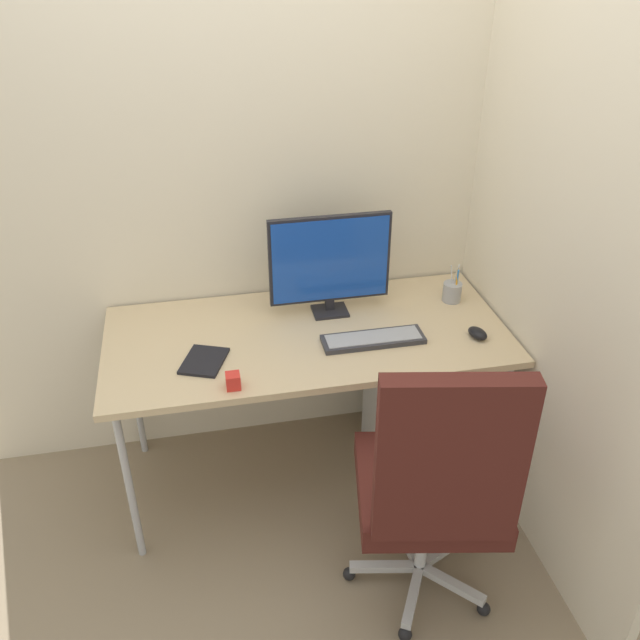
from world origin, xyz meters
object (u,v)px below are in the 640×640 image
(office_chair, at_px, (436,483))
(desk_clamp_accessory, at_px, (233,381))
(filing_cabinet, at_px, (421,404))
(monitor, at_px, (330,262))
(pen_holder, at_px, (452,291))
(mouse, at_px, (478,333))
(notebook, at_px, (204,361))
(keyboard, at_px, (373,339))

(office_chair, height_order, desk_clamp_accessory, office_chair)
(filing_cabinet, bearing_deg, monitor, 159.48)
(monitor, relative_size, desk_clamp_accessory, 8.66)
(office_chair, distance_m, desk_clamp_accessory, 0.78)
(office_chair, xyz_separation_m, pen_holder, (0.37, 0.88, 0.20))
(filing_cabinet, relative_size, pen_holder, 3.64)
(filing_cabinet, relative_size, mouse, 6.82)
(office_chair, distance_m, notebook, 0.95)
(pen_holder, bearing_deg, notebook, -166.57)
(notebook, xyz_separation_m, desk_clamp_accessory, (0.09, -0.18, 0.02))
(monitor, xyz_separation_m, mouse, (0.53, -0.32, -0.21))
(pen_holder, bearing_deg, mouse, -91.47)
(office_chair, xyz_separation_m, mouse, (0.36, 0.57, 0.18))
(notebook, bearing_deg, office_chair, -19.42)
(pen_holder, height_order, notebook, pen_holder)
(keyboard, distance_m, desk_clamp_accessory, 0.60)
(filing_cabinet, bearing_deg, keyboard, -157.02)
(keyboard, xyz_separation_m, desk_clamp_accessory, (-0.56, -0.19, 0.02))
(monitor, bearing_deg, mouse, -31.01)
(keyboard, xyz_separation_m, notebook, (-0.66, -0.01, -0.01))
(keyboard, distance_m, notebook, 0.66)
(pen_holder, relative_size, notebook, 0.92)
(mouse, distance_m, pen_holder, 0.30)
(filing_cabinet, bearing_deg, mouse, -51.39)
(pen_holder, bearing_deg, monitor, 178.28)
(monitor, distance_m, mouse, 0.65)
(monitor, distance_m, keyboard, 0.36)
(monitor, xyz_separation_m, keyboard, (0.12, -0.26, -0.22))
(filing_cabinet, relative_size, keyboard, 1.56)
(pen_holder, xyz_separation_m, desk_clamp_accessory, (-0.98, -0.44, -0.02))
(office_chair, xyz_separation_m, filing_cabinet, (0.23, 0.75, -0.29))
(keyboard, relative_size, mouse, 4.36)
(filing_cabinet, relative_size, desk_clamp_accessory, 10.94)
(office_chair, relative_size, keyboard, 2.79)
(notebook, bearing_deg, monitor, 48.74)
(keyboard, relative_size, notebook, 2.15)
(filing_cabinet, relative_size, notebook, 3.35)
(pen_holder, xyz_separation_m, notebook, (-1.08, -0.26, -0.04))
(office_chair, xyz_separation_m, notebook, (-0.70, 0.62, 0.16))
(keyboard, bearing_deg, mouse, -7.53)
(mouse, height_order, pen_holder, pen_holder)
(keyboard, height_order, notebook, keyboard)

